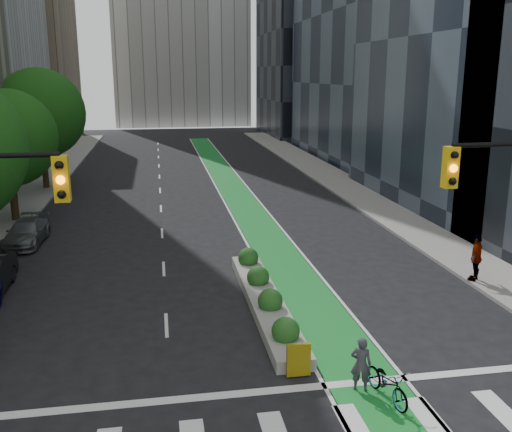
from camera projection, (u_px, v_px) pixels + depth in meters
name	position (u px, v px, depth m)	size (l,w,h in m)	color
ground	(270.00, 417.00, 14.59)	(160.00, 160.00, 0.00)	black
sidewalk_left	(14.00, 210.00, 36.52)	(3.60, 90.00, 0.15)	gray
sidewalk_right	(365.00, 196.00, 40.42)	(3.60, 90.00, 0.15)	gray
bike_lane_paint	(233.00, 188.00, 43.76)	(2.20, 70.00, 0.01)	#17812C
building_tan_far	(12.00, 37.00, 71.22)	(14.00, 16.00, 26.00)	tan
building_dark_end	(317.00, 33.00, 79.50)	(14.00, 18.00, 28.00)	black
tree_midfar	(8.00, 138.00, 32.60)	(5.60, 5.60, 7.76)	black
tree_far	(40.00, 113.00, 41.98)	(6.60, 6.60, 9.00)	black
median_planter	(265.00, 297.00, 21.42)	(1.20, 10.26, 1.10)	gray
bicycle	(387.00, 382.00, 15.27)	(0.66, 1.89, 0.99)	gray
cyclist	(361.00, 364.00, 15.64)	(0.58, 0.38, 1.58)	#353039
parked_car_left_far	(27.00, 232.00, 29.26)	(1.73, 4.26, 1.24)	#57595C
pedestrian_far	(476.00, 257.00, 23.62)	(1.16, 0.48, 1.98)	gray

